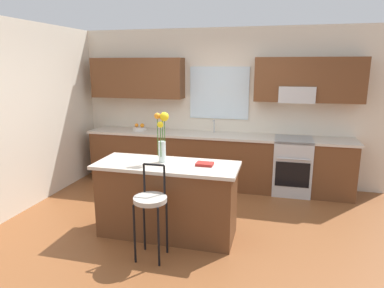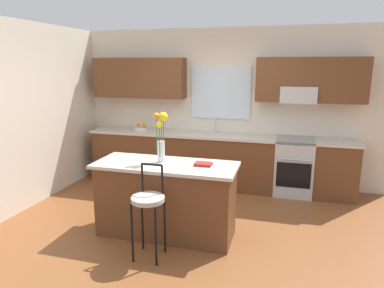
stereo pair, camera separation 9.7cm
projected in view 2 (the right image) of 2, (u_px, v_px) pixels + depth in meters
name	position (u px, v px, depth m)	size (l,w,h in m)	color
ground_plane	(190.00, 228.00, 4.46)	(14.00, 14.00, 0.00)	brown
wall_left	(31.00, 115.00, 5.10)	(0.12, 4.60, 2.70)	beige
back_wall_assembly	(222.00, 98.00, 5.98)	(5.60, 0.50, 2.70)	beige
counter_run	(216.00, 160.00, 5.95)	(4.56, 0.64, 0.92)	brown
sink_faucet	(216.00, 125.00, 5.97)	(0.02, 0.13, 0.23)	#B7BABC
oven_range	(293.00, 166.00, 5.59)	(0.60, 0.64, 0.92)	#B7BABC
kitchen_island	(166.00, 199.00, 4.22)	(1.73, 0.69, 0.92)	brown
bar_stool_near	(148.00, 203.00, 3.66)	(0.36, 0.36, 1.04)	black
flower_vase	(161.00, 133.00, 4.11)	(0.18, 0.16, 0.62)	silver
cookbook	(203.00, 164.00, 4.04)	(0.20, 0.15, 0.03)	maroon
fruit_bowl_oranges	(141.00, 128.00, 6.20)	(0.24, 0.24, 0.13)	silver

